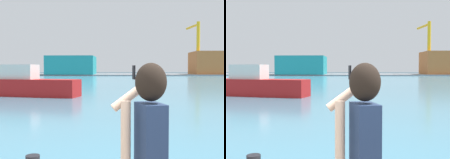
% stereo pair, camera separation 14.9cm
% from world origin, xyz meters
% --- Properties ---
extents(ground_plane, '(220.00, 220.00, 0.00)m').
position_xyz_m(ground_plane, '(0.00, 50.00, 0.00)').
color(ground_plane, '#334751').
extents(harbor_water, '(140.00, 100.00, 0.02)m').
position_xyz_m(harbor_water, '(0.00, 52.00, 0.01)').
color(harbor_water, teal).
rests_on(harbor_water, ground_plane).
extents(far_shore_dock, '(140.00, 20.00, 0.38)m').
position_xyz_m(far_shore_dock, '(0.00, 92.00, 0.19)').
color(far_shore_dock, gray).
rests_on(far_shore_dock, ground_plane).
extents(person_photographer, '(0.54, 0.54, 1.74)m').
position_xyz_m(person_photographer, '(0.31, 0.15, 1.60)').
color(person_photographer, '#2D3342').
rests_on(person_photographer, quay_promenade).
extents(boat_moored, '(8.08, 3.63, 2.51)m').
position_xyz_m(boat_moored, '(-7.22, 20.32, 0.92)').
color(boat_moored, '#B21919').
rests_on(boat_moored, harbor_water).
extents(warehouse_left, '(14.48, 12.66, 5.64)m').
position_xyz_m(warehouse_left, '(-15.14, 88.15, 3.19)').
color(warehouse_left, teal).
rests_on(warehouse_left, far_shore_dock).
extents(warehouse_right, '(13.44, 11.38, 7.02)m').
position_xyz_m(warehouse_right, '(29.35, 88.92, 3.89)').
color(warehouse_right, '#B26633').
rests_on(warehouse_right, far_shore_dock).
extents(port_crane, '(2.01, 10.43, 15.93)m').
position_xyz_m(port_crane, '(23.50, 87.06, 10.02)').
color(port_crane, yellow).
rests_on(port_crane, far_shore_dock).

